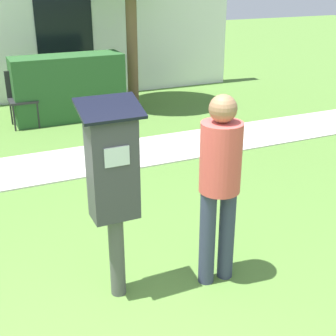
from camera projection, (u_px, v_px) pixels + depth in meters
sidewalk at (26, 170)px, 6.06m from camera, size 12.00×1.10×0.02m
parking_meter at (113, 177)px, 3.37m from camera, size 0.44×0.31×1.59m
person_standing at (220, 178)px, 3.59m from camera, size 0.32×0.32×1.58m
outdoor_chair_middle at (21, 94)px, 7.67m from camera, size 0.44×0.44×0.90m
hedge_row at (69, 88)px, 7.97m from camera, size 1.86×0.60×1.10m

